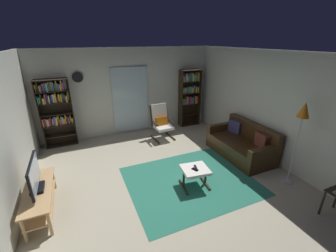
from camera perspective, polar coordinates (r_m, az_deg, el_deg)
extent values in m
plane|color=#AEA68D|center=(4.86, -0.51, -13.54)|extent=(7.02, 7.02, 0.00)
cube|color=beige|center=(6.90, -10.19, 8.83)|extent=(5.60, 0.06, 2.60)
cube|color=beige|center=(4.11, -37.84, -4.70)|extent=(0.06, 6.00, 2.60)
cube|color=beige|center=(5.80, 24.86, 4.66)|extent=(0.06, 6.00, 2.60)
cube|color=silver|center=(6.90, -9.77, 6.72)|extent=(1.10, 0.01, 2.00)
cube|color=#29725C|center=(4.81, 5.86, -14.07)|extent=(2.60, 2.16, 0.01)
cube|color=tan|center=(4.40, -30.96, -14.16)|extent=(0.44, 1.34, 0.02)
cube|color=tan|center=(4.54, -30.34, -16.71)|extent=(0.40, 1.28, 0.02)
cylinder|color=tan|center=(4.02, -28.64, -21.61)|extent=(0.05, 0.05, 0.45)
cylinder|color=tan|center=(5.02, -27.84, -12.15)|extent=(0.05, 0.05, 0.45)
cylinder|color=tan|center=(4.09, -33.64, -21.99)|extent=(0.05, 0.05, 0.45)
cylinder|color=tan|center=(5.07, -31.67, -12.60)|extent=(0.05, 0.05, 0.45)
cube|color=black|center=(4.45, -30.54, -16.85)|extent=(0.26, 0.28, 0.07)
cube|color=black|center=(4.38, -31.05, -13.77)|extent=(0.20, 0.32, 0.05)
cube|color=black|center=(4.24, -31.76, -10.79)|extent=(0.04, 0.86, 0.49)
cube|color=silver|center=(4.24, -31.48, -10.75)|extent=(0.01, 0.81, 0.44)
cube|color=black|center=(6.65, -30.55, 2.32)|extent=(0.02, 0.30, 1.87)
cube|color=black|center=(6.59, -23.68, 3.40)|extent=(0.02, 0.30, 1.87)
cube|color=black|center=(6.74, -27.10, 3.22)|extent=(0.82, 0.02, 1.87)
cube|color=black|center=(6.92, -25.84, -4.33)|extent=(0.79, 0.28, 0.02)
cube|color=black|center=(6.81, -26.24, -2.09)|extent=(0.79, 0.28, 0.02)
cube|color=black|center=(6.70, -26.68, 0.35)|extent=(0.79, 0.28, 0.02)
cube|color=black|center=(6.60, -27.13, 2.86)|extent=(0.79, 0.28, 0.02)
cube|color=black|center=(6.52, -27.60, 5.45)|extent=(0.79, 0.28, 0.02)
cube|color=black|center=(6.45, -28.09, 8.09)|extent=(0.79, 0.28, 0.02)
cube|color=black|center=(6.40, -28.56, 10.65)|extent=(0.79, 0.28, 0.02)
cube|color=orange|center=(6.71, -29.92, 0.84)|extent=(0.03, 0.23, 0.22)
cube|color=purple|center=(6.71, -29.54, 0.91)|extent=(0.04, 0.15, 0.22)
cube|color=olive|center=(6.69, -29.20, 0.93)|extent=(0.02, 0.21, 0.22)
cube|color=beige|center=(6.68, -28.93, 0.86)|extent=(0.03, 0.21, 0.20)
cube|color=#CB3637|center=(6.68, -28.64, 0.97)|extent=(0.03, 0.17, 0.21)
cube|color=#2D2320|center=(6.69, -28.35, 1.21)|extent=(0.03, 0.19, 0.25)
cube|color=beige|center=(6.68, -28.01, 0.99)|extent=(0.02, 0.13, 0.19)
cube|color=#9F3F87|center=(6.68, -27.80, 1.14)|extent=(0.03, 0.18, 0.22)
cube|color=#2B69B5|center=(6.66, -27.52, 1.30)|extent=(0.03, 0.18, 0.25)
cube|color=gold|center=(6.65, -27.17, 1.24)|extent=(0.04, 0.19, 0.23)
cube|color=#A99434|center=(6.66, -26.84, 1.50)|extent=(0.04, 0.11, 0.27)
cube|color=#CA3438|center=(6.66, -26.43, 1.14)|extent=(0.03, 0.24, 0.17)
cube|color=teal|center=(6.64, -26.18, 1.39)|extent=(0.03, 0.14, 0.23)
cube|color=beige|center=(6.66, -25.87, 1.38)|extent=(0.03, 0.15, 0.20)
cube|color=gold|center=(6.65, -25.55, 1.19)|extent=(0.03, 0.11, 0.16)
cube|color=gold|center=(6.66, -25.28, 1.73)|extent=(0.03, 0.19, 0.26)
cube|color=#C33632|center=(6.67, -24.87, 1.56)|extent=(0.04, 0.11, 0.20)
cube|color=#3E5EB4|center=(6.65, -24.56, 1.44)|extent=(0.02, 0.22, 0.17)
cube|color=gold|center=(6.66, -24.23, 1.73)|extent=(0.04, 0.12, 0.22)
cube|color=olive|center=(6.67, -23.83, 1.52)|extent=(0.04, 0.20, 0.16)
cube|color=teal|center=(6.55, -30.96, 5.91)|extent=(0.02, 0.23, 0.21)
cube|color=#407B4B|center=(6.52, -30.62, 5.78)|extent=(0.03, 0.17, 0.18)
cube|color=#1A2D1F|center=(6.52, -30.36, 6.15)|extent=(0.04, 0.13, 0.25)
cube|color=gold|center=(6.51, -29.83, 5.77)|extent=(0.04, 0.22, 0.15)
cube|color=#884086|center=(6.50, -29.52, 6.30)|extent=(0.03, 0.22, 0.26)
cube|color=black|center=(6.50, -29.14, 6.38)|extent=(0.04, 0.20, 0.26)
cube|color=beige|center=(6.51, -28.74, 6.25)|extent=(0.03, 0.24, 0.21)
cube|color=#201B32|center=(6.51, -28.45, 6.10)|extent=(0.02, 0.22, 0.17)
cube|color=#3A6BA7|center=(6.51, -28.20, 6.40)|extent=(0.03, 0.16, 0.22)
cube|color=#BBB9A1|center=(6.51, -27.83, 6.46)|extent=(0.04, 0.18, 0.22)
cube|color=orange|center=(6.51, -27.43, 6.64)|extent=(0.03, 0.23, 0.24)
cube|color=#2F1D30|center=(6.49, -27.03, 6.25)|extent=(0.03, 0.18, 0.15)
cube|color=gold|center=(6.48, -26.70, 6.59)|extent=(0.04, 0.13, 0.22)
cube|color=orange|center=(6.47, -26.26, 6.62)|extent=(0.03, 0.16, 0.21)
cube|color=#40804F|center=(6.48, -25.94, 6.84)|extent=(0.02, 0.13, 0.24)
cube|color=#3E65B7|center=(6.50, -25.53, 6.72)|extent=(0.04, 0.12, 0.19)
cube|color=gold|center=(6.47, -25.07, 6.55)|extent=(0.03, 0.22, 0.15)
cube|color=gold|center=(6.49, -24.75, 7.04)|extent=(0.04, 0.13, 0.24)
cube|color=orange|center=(6.47, -31.47, 8.42)|extent=(0.03, 0.14, 0.19)
cube|color=#20301C|center=(6.46, -31.12, 8.76)|extent=(0.04, 0.13, 0.25)
cube|color=#BDB69D|center=(6.48, -30.67, 8.44)|extent=(0.02, 0.18, 0.16)
cube|color=brown|center=(6.45, -30.40, 8.56)|extent=(0.03, 0.19, 0.18)
cube|color=#874989|center=(6.47, -29.95, 8.78)|extent=(0.04, 0.16, 0.21)
cube|color=#3E61B7|center=(6.45, -29.57, 8.96)|extent=(0.02, 0.15, 0.23)
cube|color=#55A09B|center=(6.43, -29.21, 8.92)|extent=(0.03, 0.21, 0.22)
cube|color=orange|center=(6.45, -28.89, 9.08)|extent=(0.02, 0.17, 0.23)
cube|color=#2A57A6|center=(6.42, -28.60, 9.10)|extent=(0.02, 0.13, 0.24)
cube|color=#999E28|center=(6.43, -28.27, 9.18)|extent=(0.04, 0.13, 0.24)
cube|color=#3762AD|center=(6.42, -27.92, 9.21)|extent=(0.02, 0.19, 0.23)
cube|color=teal|center=(6.45, -27.54, 9.06)|extent=(0.03, 0.13, 0.18)
cube|color=olive|center=(6.43, -27.29, 9.39)|extent=(0.03, 0.13, 0.25)
cube|color=#365DA4|center=(6.41, -26.86, 9.17)|extent=(0.03, 0.21, 0.19)
cube|color=orange|center=(6.42, -26.45, 9.16)|extent=(0.03, 0.23, 0.17)
cube|color=gold|center=(6.41, -26.25, 9.59)|extent=(0.02, 0.18, 0.26)
cube|color=purple|center=(6.41, -25.92, 9.45)|extent=(0.03, 0.21, 0.21)
cube|color=teal|center=(6.42, -25.54, 9.69)|extent=(0.04, 0.12, 0.25)
cube|color=brown|center=(6.40, -25.18, 9.79)|extent=(0.02, 0.15, 0.27)
cube|color=black|center=(7.28, 3.30, 7.00)|extent=(0.02, 0.30, 1.90)
cube|color=black|center=(7.61, 8.00, 7.48)|extent=(0.02, 0.30, 1.90)
cube|color=black|center=(7.56, 5.18, 7.51)|extent=(0.71, 0.02, 1.90)
cube|color=black|center=(7.73, 5.45, 0.54)|extent=(0.68, 0.28, 0.02)
cube|color=black|center=(7.61, 5.54, 3.09)|extent=(0.68, 0.28, 0.02)
cube|color=black|center=(7.49, 5.65, 5.85)|extent=(0.68, 0.28, 0.02)
cube|color=black|center=(7.40, 5.76, 8.68)|extent=(0.68, 0.28, 0.02)
cube|color=black|center=(7.32, 5.87, 11.57)|extent=(0.68, 0.28, 0.02)
cube|color=black|center=(7.26, 5.99, 14.40)|extent=(0.68, 0.28, 0.02)
cube|color=beige|center=(7.34, 3.49, 6.28)|extent=(0.03, 0.19, 0.16)
cube|color=teal|center=(7.33, 3.89, 6.39)|extent=(0.02, 0.18, 0.20)
cube|color=brown|center=(7.35, 4.08, 6.48)|extent=(0.03, 0.22, 0.20)
cube|color=#9F9437|center=(7.37, 4.38, 6.37)|extent=(0.03, 0.13, 0.17)
cube|color=#3867A4|center=(7.38, 4.58, 6.42)|extent=(0.02, 0.23, 0.18)
cube|color=orange|center=(7.40, 4.81, 6.81)|extent=(0.03, 0.22, 0.27)
cube|color=brown|center=(7.41, 5.08, 6.58)|extent=(0.03, 0.21, 0.20)
cube|color=#2D1923|center=(7.45, 5.31, 6.56)|extent=(0.04, 0.15, 0.18)
cube|color=#974085|center=(7.45, 5.73, 6.75)|extent=(0.04, 0.21, 0.24)
cube|color=#2759A1|center=(7.51, 5.97, 6.71)|extent=(0.04, 0.10, 0.20)
cube|color=#5B9D92|center=(7.52, 6.27, 6.77)|extent=(0.02, 0.24, 0.21)
cube|color=#29222C|center=(7.54, 6.59, 7.00)|extent=(0.04, 0.24, 0.26)
cube|color=orange|center=(7.53, 6.99, 6.92)|extent=(0.03, 0.23, 0.25)
cube|color=gold|center=(7.59, 7.13, 6.70)|extent=(0.02, 0.10, 0.17)
cube|color=red|center=(7.58, 7.43, 6.87)|extent=(0.03, 0.20, 0.22)
cube|color=#2E62AF|center=(7.62, 7.56, 6.88)|extent=(0.02, 0.11, 0.20)
cube|color=beige|center=(7.23, 3.60, 9.37)|extent=(0.02, 0.11, 0.22)
cube|color=#9E963C|center=(7.24, 3.81, 9.24)|extent=(0.02, 0.20, 0.18)
cube|color=olive|center=(7.26, 4.11, 9.25)|extent=(0.04, 0.11, 0.18)
cube|color=teal|center=(7.29, 4.32, 9.40)|extent=(0.03, 0.17, 0.20)
cube|color=teal|center=(7.29, 4.60, 9.31)|extent=(0.02, 0.14, 0.18)
cube|color=brown|center=(7.31, 4.85, 9.48)|extent=(0.04, 0.21, 0.22)
cube|color=#398751|center=(7.32, 5.32, 9.49)|extent=(0.04, 0.20, 0.22)
cube|color=orange|center=(7.35, 5.57, 9.51)|extent=(0.04, 0.13, 0.21)
cube|color=teal|center=(7.37, 5.90, 9.50)|extent=(0.03, 0.17, 0.20)
cube|color=gold|center=(7.41, 6.09, 9.43)|extent=(0.04, 0.23, 0.17)
cube|color=red|center=(7.44, 6.30, 9.38)|extent=(0.02, 0.16, 0.15)
cube|color=teal|center=(7.43, 6.61, 9.66)|extent=(0.03, 0.15, 0.23)
cube|color=#1E212A|center=(7.44, 6.88, 9.74)|extent=(0.04, 0.11, 0.24)
cube|color=orange|center=(7.46, 7.17, 9.47)|extent=(0.02, 0.23, 0.17)
cube|color=#232031|center=(7.48, 7.36, 9.84)|extent=(0.03, 0.22, 0.26)
cube|color=gold|center=(7.52, 7.59, 9.54)|extent=(0.04, 0.22, 0.17)
cube|color=teal|center=(7.15, 3.80, 12.28)|extent=(0.04, 0.20, 0.20)
cube|color=beige|center=(7.17, 4.17, 12.14)|extent=(0.04, 0.12, 0.16)
cube|color=#CC3538|center=(7.21, 4.33, 12.19)|extent=(0.03, 0.13, 0.17)
cube|color=beige|center=(7.20, 4.75, 12.55)|extent=(0.04, 0.18, 0.26)
cube|color=#C73338|center=(7.25, 4.92, 12.36)|extent=(0.02, 0.12, 0.20)
cube|color=gold|center=(7.24, 5.24, 12.29)|extent=(0.03, 0.11, 0.18)
cube|color=#2C55A3|center=(7.27, 5.42, 12.65)|extent=(0.03, 0.19, 0.27)
cube|color=#378D41|center=(7.29, 5.67, 12.38)|extent=(0.03, 0.16, 0.20)
cube|color=#2B7949|center=(7.31, 5.97, 12.44)|extent=(0.04, 0.20, 0.21)
cube|color=beige|center=(7.31, 6.37, 12.65)|extent=(0.03, 0.16, 0.26)
cube|color=gold|center=(7.35, 6.55, 12.35)|extent=(0.03, 0.17, 0.18)
cube|color=#3F853C|center=(7.36, 6.92, 12.52)|extent=(0.03, 0.23, 0.22)
cube|color=brown|center=(7.40, 7.10, 12.55)|extent=(0.03, 0.18, 0.22)
cube|color=#3464AC|center=(7.40, 7.47, 12.37)|extent=(0.04, 0.12, 0.18)
cube|color=orange|center=(7.42, 7.72, 12.75)|extent=(0.03, 0.23, 0.27)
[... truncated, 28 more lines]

